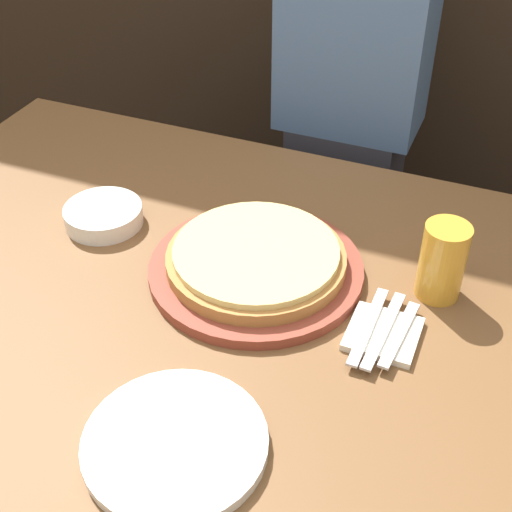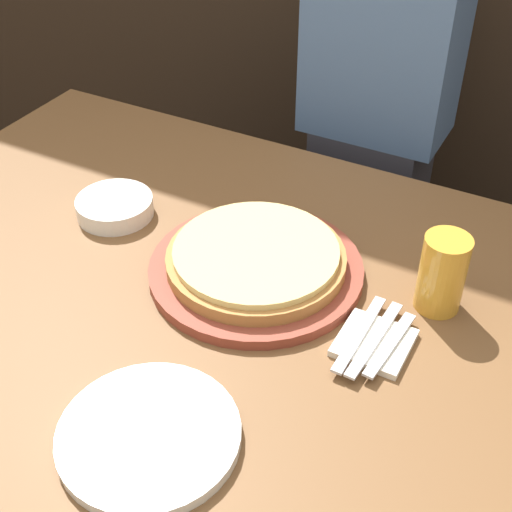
# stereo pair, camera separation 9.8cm
# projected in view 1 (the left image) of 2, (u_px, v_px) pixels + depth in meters

# --- Properties ---
(dining_table) EXTENTS (1.45, 1.00, 0.77)m
(dining_table) POSITION_uv_depth(u_px,v_px,m) (221.00, 432.00, 1.45)
(dining_table) COLOR brown
(dining_table) RESTS_ON ground_plane
(pizza_on_board) EXTENTS (0.37, 0.37, 0.06)m
(pizza_on_board) POSITION_uv_depth(u_px,v_px,m) (256.00, 263.00, 1.23)
(pizza_on_board) COLOR brown
(pizza_on_board) RESTS_ON dining_table
(beer_glass) EXTENTS (0.08, 0.08, 0.14)m
(beer_glass) POSITION_uv_depth(u_px,v_px,m) (443.00, 258.00, 1.16)
(beer_glass) COLOR gold
(beer_glass) RESTS_ON dining_table
(dinner_plate) EXTENTS (0.25, 0.25, 0.02)m
(dinner_plate) POSITION_uv_depth(u_px,v_px,m) (175.00, 443.00, 0.96)
(dinner_plate) COLOR silver
(dinner_plate) RESTS_ON dining_table
(side_bowl) EXTENTS (0.15, 0.15, 0.04)m
(side_bowl) POSITION_uv_depth(u_px,v_px,m) (104.00, 215.00, 1.36)
(side_bowl) COLOR silver
(side_bowl) RESTS_ON dining_table
(napkin_stack) EXTENTS (0.11, 0.11, 0.01)m
(napkin_stack) POSITION_uv_depth(u_px,v_px,m) (384.00, 333.00, 1.13)
(napkin_stack) COLOR silver
(napkin_stack) RESTS_ON dining_table
(fork) EXTENTS (0.02, 0.19, 0.00)m
(fork) POSITION_uv_depth(u_px,v_px,m) (369.00, 325.00, 1.13)
(fork) COLOR silver
(fork) RESTS_ON napkin_stack
(dinner_knife) EXTENTS (0.03, 0.19, 0.00)m
(dinner_knife) POSITION_uv_depth(u_px,v_px,m) (384.00, 329.00, 1.12)
(dinner_knife) COLOR silver
(dinner_knife) RESTS_ON napkin_stack
(spoon) EXTENTS (0.03, 0.16, 0.00)m
(spoon) POSITION_uv_depth(u_px,v_px,m) (400.00, 333.00, 1.11)
(spoon) COLOR silver
(spoon) RESTS_ON napkin_stack
(diner_person) EXTENTS (0.33, 0.20, 1.37)m
(diner_person) POSITION_uv_depth(u_px,v_px,m) (347.00, 145.00, 1.77)
(diner_person) COLOR #33333D
(diner_person) RESTS_ON ground_plane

